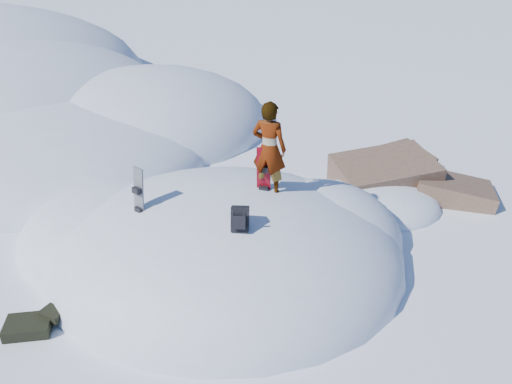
# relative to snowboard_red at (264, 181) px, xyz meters

# --- Properties ---
(ground) EXTENTS (120.00, 120.00, 0.00)m
(ground) POSITION_rel_snowboard_red_xyz_m (-0.72, -0.31, -1.62)
(ground) COLOR white
(ground) RESTS_ON ground
(snow_mound) EXTENTS (8.00, 6.00, 3.00)m
(snow_mound) POSITION_rel_snowboard_red_xyz_m (-0.90, -0.07, -1.62)
(snow_mound) COLOR silver
(snow_mound) RESTS_ON ground
(rock_outcrop) EXTENTS (4.68, 4.41, 1.68)m
(rock_outcrop) POSITION_rel_snowboard_red_xyz_m (2.99, 2.70, -1.60)
(rock_outcrop) COLOR brown
(rock_outcrop) RESTS_ON ground
(snowboard_red) EXTENTS (0.27, 0.16, 1.41)m
(snowboard_red) POSITION_rel_snowboard_red_xyz_m (0.00, 0.00, 0.00)
(snowboard_red) COLOR red
(snowboard_red) RESTS_ON snow_mound
(snowboard_dark) EXTENTS (0.29, 0.28, 1.32)m
(snowboard_dark) POSITION_rel_snowboard_red_xyz_m (-2.20, -0.74, -0.12)
(snowboard_dark) COLOR black
(snowboard_dark) RESTS_ON snow_mound
(backpack) EXTENTS (0.30, 0.37, 0.49)m
(backpack) POSITION_rel_snowboard_red_xyz_m (-0.32, -1.35, -0.04)
(backpack) COLOR black
(backpack) RESTS_ON snow_mound
(gear_pile) EXTENTS (0.97, 0.74, 0.25)m
(gear_pile) POSITION_rel_snowboard_red_xyz_m (-3.62, -2.48, -1.49)
(gear_pile) COLOR black
(gear_pile) RESTS_ON ground
(person) EXTENTS (0.76, 0.62, 1.79)m
(person) POSITION_rel_snowboard_red_xyz_m (0.09, 0.03, 0.65)
(person) COLOR slate
(person) RESTS_ON snow_mound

